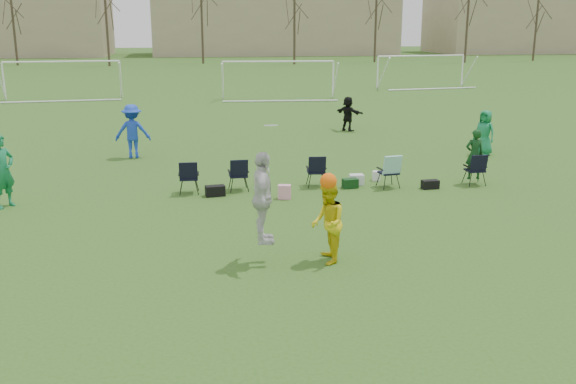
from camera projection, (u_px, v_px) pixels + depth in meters
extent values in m
plane|color=#2D541A|center=(301.00, 302.00, 11.35)|extent=(260.00, 260.00, 0.00)
imported|color=#157748|center=(2.00, 171.00, 17.00)|extent=(0.82, 0.86, 1.98)
imported|color=blue|center=(133.00, 131.00, 23.38)|extent=(1.27, 0.74, 1.96)
imported|color=#167B4A|center=(485.00, 133.00, 23.92)|extent=(0.90, 0.98, 1.69)
imported|color=black|center=(348.00, 114.00, 29.36)|extent=(1.27, 1.44, 1.58)
imported|color=silver|center=(263.00, 198.00, 12.82)|extent=(0.53, 1.13, 1.88)
imported|color=yellow|center=(328.00, 223.00, 13.05)|extent=(0.70, 0.87, 1.69)
sphere|color=#FF620D|center=(328.00, 181.00, 12.83)|extent=(0.34, 0.34, 0.34)
cylinder|color=white|center=(271.00, 125.00, 12.54)|extent=(0.27, 0.27, 0.06)
imported|color=#103B16|center=(474.00, 154.00, 19.54)|extent=(0.59, 0.42, 1.54)
cube|color=black|center=(215.00, 191.00, 18.32)|extent=(0.58, 0.37, 0.30)
cube|color=pink|center=(284.00, 192.00, 18.01)|extent=(0.39, 0.30, 0.40)
cube|color=#0E3512|center=(350.00, 183.00, 19.22)|extent=(0.48, 0.33, 0.28)
cube|color=white|center=(356.00, 180.00, 19.61)|extent=(0.42, 0.30, 0.32)
cylinder|color=white|center=(376.00, 176.00, 20.14)|extent=(0.26, 0.26, 0.30)
cube|color=black|center=(430.00, 184.00, 19.14)|extent=(0.51, 0.29, 0.26)
cube|color=black|center=(189.00, 177.00, 18.56)|extent=(0.61, 0.61, 0.96)
cube|color=black|center=(238.00, 174.00, 18.89)|extent=(0.62, 0.62, 0.96)
cube|color=black|center=(316.00, 171.00, 19.35)|extent=(0.64, 0.64, 0.96)
cube|color=black|center=(388.00, 172.00, 19.23)|extent=(0.68, 0.68, 0.96)
cube|color=black|center=(475.00, 169.00, 19.56)|extent=(0.60, 0.60, 0.96)
cylinder|color=white|center=(4.00, 81.00, 41.26)|extent=(0.12, 0.12, 2.40)
cylinder|color=white|center=(121.00, 79.00, 42.93)|extent=(0.12, 0.12, 2.40)
cylinder|color=white|center=(62.00, 62.00, 41.79)|extent=(7.28, 0.76, 0.12)
cylinder|color=white|center=(223.00, 80.00, 41.94)|extent=(0.12, 0.12, 2.40)
cylinder|color=white|center=(333.00, 80.00, 42.51)|extent=(0.12, 0.12, 2.40)
cylinder|color=white|center=(278.00, 61.00, 41.92)|extent=(7.29, 0.63, 0.12)
cylinder|color=white|center=(378.00, 73.00, 48.70)|extent=(0.12, 0.12, 2.40)
cylinder|color=white|center=(462.00, 71.00, 50.73)|extent=(0.12, 0.12, 2.40)
cylinder|color=white|center=(422.00, 56.00, 49.41)|extent=(7.25, 1.13, 0.12)
cylinder|color=#382B21|center=(14.00, 26.00, 75.36)|extent=(0.28, 0.28, 9.00)
cylinder|color=#382B21|center=(106.00, 21.00, 73.95)|extent=(0.28, 0.28, 10.20)
cylinder|color=#382B21|center=(202.00, 16.00, 78.27)|extent=(0.28, 0.28, 11.40)
cylinder|color=#382B21|center=(294.00, 26.00, 77.31)|extent=(0.28, 0.28, 9.00)
cylinder|color=#382B21|center=(376.00, 21.00, 81.63)|extent=(0.28, 0.28, 10.20)
cylinder|color=#382B21|center=(468.00, 16.00, 80.22)|extent=(0.28, 0.28, 11.40)
cylinder|color=#382B21|center=(536.00, 26.00, 85.00)|extent=(0.28, 0.28, 9.00)
cube|color=tan|center=(273.00, 19.00, 103.50)|extent=(38.00, 16.00, 11.00)
cube|color=tan|center=(522.00, 14.00, 109.52)|extent=(30.00, 16.00, 13.00)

